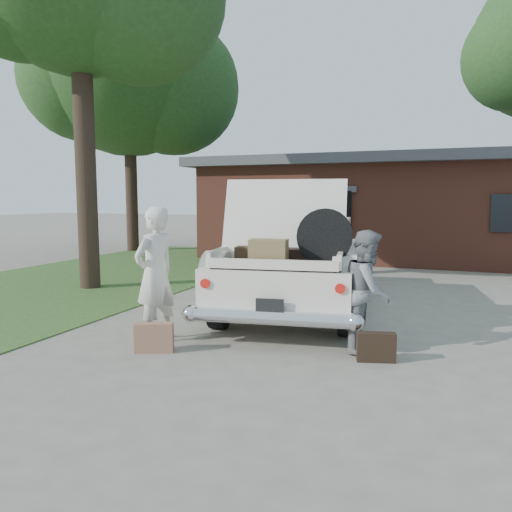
% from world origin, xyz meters
% --- Properties ---
extents(ground, '(90.00, 90.00, 0.00)m').
position_xyz_m(ground, '(0.00, 0.00, 0.00)').
color(ground, gray).
rests_on(ground, ground).
extents(grass_strip, '(6.00, 16.00, 0.02)m').
position_xyz_m(grass_strip, '(-5.50, 3.00, 0.01)').
color(grass_strip, '#2D4C1E').
rests_on(grass_strip, ground).
extents(house, '(12.80, 7.80, 3.30)m').
position_xyz_m(house, '(0.98, 11.47, 1.67)').
color(house, brown).
rests_on(house, ground).
extents(tree_back, '(7.48, 6.51, 10.03)m').
position_xyz_m(tree_back, '(-8.25, 9.16, 6.49)').
color(tree_back, '#38281E').
rests_on(tree_back, ground).
extents(sedan, '(3.04, 5.93, 2.29)m').
position_xyz_m(sedan, '(0.23, 2.14, 0.83)').
color(sedan, silver).
rests_on(sedan, ground).
extents(woman_left, '(0.60, 0.78, 1.90)m').
position_xyz_m(woman_left, '(-1.00, -0.73, 0.95)').
color(woman_left, silver).
rests_on(woman_left, ground).
extents(woman_right, '(0.61, 0.78, 1.60)m').
position_xyz_m(woman_right, '(1.86, -0.13, 0.80)').
color(woman_right, gray).
rests_on(woman_right, ground).
extents(suitcase_left, '(0.52, 0.34, 0.39)m').
position_xyz_m(suitcase_left, '(-0.72, -1.22, 0.19)').
color(suitcase_left, '#9E6C50').
rests_on(suitcase_left, ground).
extents(suitcase_right, '(0.49, 0.27, 0.36)m').
position_xyz_m(suitcase_right, '(2.04, -0.54, 0.18)').
color(suitcase_right, black).
rests_on(suitcase_right, ground).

